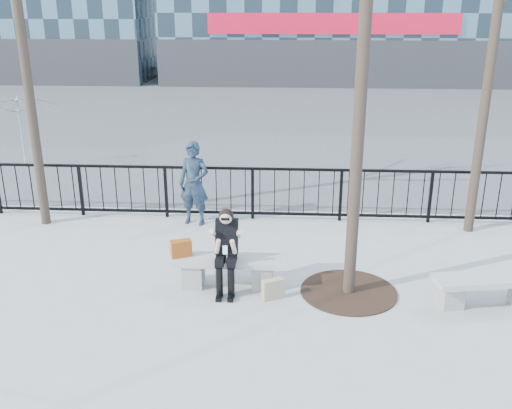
# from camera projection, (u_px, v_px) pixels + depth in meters

# --- Properties ---
(ground) EXTENTS (120.00, 120.00, 0.00)m
(ground) POSITION_uv_depth(u_px,v_px,m) (228.00, 286.00, 9.08)
(ground) COLOR #999994
(ground) RESTS_ON ground
(street_surface) EXTENTS (60.00, 23.00, 0.01)m
(street_surface) POSITION_uv_depth(u_px,v_px,m) (267.00, 112.00, 23.18)
(street_surface) COLOR #474747
(street_surface) RESTS_ON ground
(railing) EXTENTS (14.00, 0.06, 1.10)m
(railing) POSITION_uv_depth(u_px,v_px,m) (243.00, 193.00, 11.71)
(railing) COLOR black
(railing) RESTS_ON ground
(tree_grate) EXTENTS (1.50, 1.50, 0.02)m
(tree_grate) POSITION_uv_depth(u_px,v_px,m) (349.00, 291.00, 8.88)
(tree_grate) COLOR black
(tree_grate) RESTS_ON ground
(bench_main) EXTENTS (1.65, 0.46, 0.49)m
(bench_main) POSITION_uv_depth(u_px,v_px,m) (228.00, 269.00, 8.98)
(bench_main) COLOR gray
(bench_main) RESTS_ON ground
(bench_second) EXTENTS (1.63, 0.46, 0.49)m
(bench_second) POSITION_uv_depth(u_px,v_px,m) (488.00, 288.00, 8.38)
(bench_second) COLOR gray
(bench_second) RESTS_ON ground
(seated_woman) EXTENTS (0.50, 0.64, 1.34)m
(seated_woman) POSITION_uv_depth(u_px,v_px,m) (226.00, 252.00, 8.71)
(seated_woman) COLOR black
(seated_woman) RESTS_ON ground
(handbag) EXTENTS (0.36, 0.27, 0.27)m
(handbag) POSITION_uv_depth(u_px,v_px,m) (181.00, 248.00, 8.93)
(handbag) COLOR #984412
(handbag) RESTS_ON bench_main
(shopping_bag) EXTENTS (0.36, 0.26, 0.32)m
(shopping_bag) POSITION_uv_depth(u_px,v_px,m) (273.00, 289.00, 8.64)
(shopping_bag) COLOR #C4B28B
(shopping_bag) RESTS_ON ground
(standing_man) EXTENTS (0.69, 0.53, 1.70)m
(standing_man) POSITION_uv_depth(u_px,v_px,m) (194.00, 184.00, 11.35)
(standing_man) COLOR black
(standing_man) RESTS_ON ground
(vendor_umbrella) EXTENTS (2.68, 2.71, 1.97)m
(vendor_umbrella) POSITION_uv_depth(u_px,v_px,m) (20.00, 132.00, 15.18)
(vendor_umbrella) COLOR yellow
(vendor_umbrella) RESTS_ON ground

